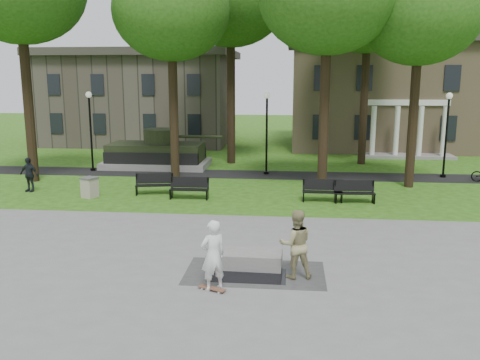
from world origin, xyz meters
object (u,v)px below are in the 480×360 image
Objects in this scene: skateboarder at (213,255)px; park_bench_0 at (155,183)px; concrete_block at (245,259)px; friend_watching at (296,244)px; trash_bin at (90,187)px.

skateboarder is 1.03× the size of park_bench_0.
park_bench_0 is (-5.21, 9.13, 0.28)m from concrete_block.
friend_watching is at bearing 173.09° from skateboarder.
concrete_block is 1.19× the size of park_bench_0.
park_bench_0 is (-6.70, 9.85, -0.48)m from friend_watching.
skateboarder is (-0.67, -1.80, 0.73)m from concrete_block.
skateboarder is at bearing 15.50° from friend_watching.
friend_watching is 13.07m from trash_bin.
friend_watching is (1.49, -0.72, 0.75)m from concrete_block.
friend_watching is at bearing -25.68° from concrete_block.
skateboarder is 1.99× the size of trash_bin.
trash_bin is at bearing 134.72° from concrete_block.
trash_bin is (-7.41, 9.97, -0.49)m from skateboarder.
concrete_block is 11.49m from trash_bin.
concrete_block is 2.29× the size of trash_bin.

